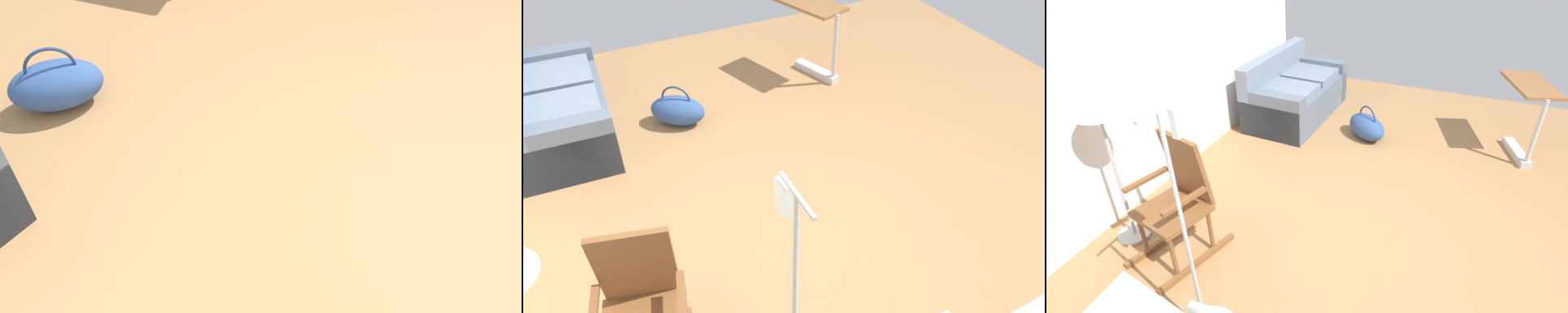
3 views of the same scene
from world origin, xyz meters
TOP-DOWN VIEW (x-y plane):
  - ground_plane at (0.00, 0.00)m, footprint 7.28×7.28m
  - duffel_bag at (1.71, 0.63)m, footprint 0.59×0.64m

SIDE VIEW (x-z plane):
  - ground_plane at x=0.00m, z-range 0.00..0.00m
  - duffel_bag at x=1.71m, z-range -0.06..0.37m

